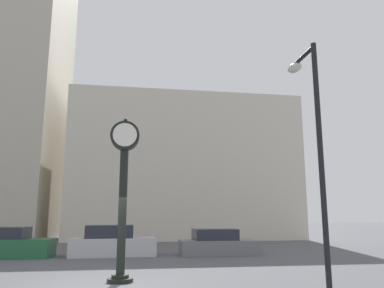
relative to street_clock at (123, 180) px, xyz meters
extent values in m
plane|color=#515156|center=(-0.37, -0.55, -3.02)|extent=(200.00, 200.00, 0.00)
cube|color=beige|center=(4.81, 23.45, 3.09)|extent=(19.50, 12.00, 12.22)
cylinder|color=black|center=(0.00, 0.00, -2.96)|extent=(0.77, 0.77, 0.12)
cylinder|color=black|center=(0.00, 0.00, -2.85)|extent=(0.51, 0.51, 0.10)
cylinder|color=black|center=(0.00, 0.00, -0.92)|extent=(0.26, 0.26, 3.76)
cylinder|color=black|center=(0.00, 0.00, 1.41)|extent=(0.91, 0.41, 0.91)
cylinder|color=white|center=(0.00, -0.22, 1.41)|extent=(0.75, 0.02, 0.75)
cylinder|color=white|center=(0.00, 0.22, 1.41)|extent=(0.75, 0.02, 0.75)
sphere|color=black|center=(0.00, 0.00, 1.93)|extent=(0.12, 0.12, 0.12)
cube|color=#236038|center=(-5.63, 7.64, -2.59)|extent=(4.47, 1.98, 0.87)
cube|color=#232833|center=(-5.84, 7.65, -1.88)|extent=(2.49, 1.67, 0.55)
cube|color=#BCBCC1|center=(-0.58, 7.59, -2.59)|extent=(4.20, 1.88, 0.88)
cube|color=#232833|center=(-0.78, 7.58, -1.84)|extent=(2.34, 1.60, 0.62)
cube|color=slate|center=(4.72, 7.41, -2.66)|extent=(3.94, 1.85, 0.73)
cube|color=#232833|center=(4.53, 7.41, -2.01)|extent=(2.17, 1.63, 0.55)
cylinder|color=black|center=(4.94, -3.20, 0.20)|extent=(0.14, 0.14, 6.45)
cylinder|color=black|center=(4.94, -2.60, 3.33)|extent=(0.11, 1.20, 0.11)
ellipsoid|color=silver|center=(4.94, -2.00, 3.23)|extent=(0.36, 0.60, 0.24)
camera|label=1|loc=(0.28, -11.85, -1.10)|focal=35.00mm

